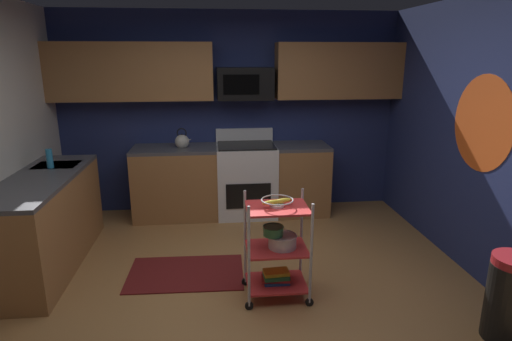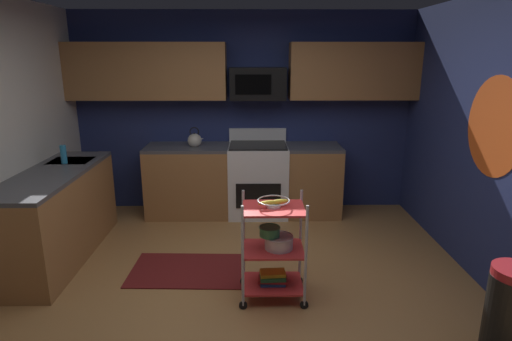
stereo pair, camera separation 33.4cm
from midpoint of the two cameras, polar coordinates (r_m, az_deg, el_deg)
name	(u,v)px [view 1 (the left image)]	position (r m, az deg, el deg)	size (l,w,h in m)	color
floor	(245,303)	(3.86, -4.10, -17.31)	(4.40, 4.80, 0.04)	#A87542
wall_back	(230,113)	(5.73, -5.20, 7.63)	(4.52, 0.06, 2.60)	navy
wall_right	(510,148)	(4.06, 28.84, 2.63)	(0.06, 4.80, 2.60)	navy
wall_flower_decal	(482,124)	(4.31, 26.09, 5.65)	(0.88, 0.88, 0.00)	#E5591E
counter_run	(164,195)	(5.13, -14.03, -3.26)	(3.45, 2.46, 0.92)	#9E6B3D
oven_range	(246,179)	(5.59, -3.02, -1.15)	(0.76, 0.65, 1.10)	white
upper_cabinets	(227,71)	(5.49, -5.75, 13.05)	(4.40, 0.33, 0.70)	#9E6B3D
microwave	(245,84)	(5.48, -3.26, 11.53)	(0.70, 0.39, 0.40)	black
rolling_cart	(277,248)	(3.70, 0.15, -10.38)	(0.58, 0.42, 0.91)	silver
fruit_bowl	(277,201)	(3.54, 0.16, -4.19)	(0.27, 0.27, 0.07)	silver
mixing_bowl_large	(282,241)	(3.68, 0.92, -9.41)	(0.25, 0.25, 0.11)	silver
mixing_bowl_small	(273,230)	(3.63, -0.33, -8.04)	(0.18, 0.18, 0.08)	#387F4C
book_stack	(276,277)	(3.83, 0.15, -14.05)	(0.26, 0.16, 0.11)	#1E4C8C
kettle	(182,141)	(5.48, -11.58, 3.82)	(0.21, 0.18, 0.26)	beige
dish_soap_bottle	(50,159)	(4.94, -27.65, 1.41)	(0.06, 0.06, 0.20)	#2D8CBF
trash_can	(511,299)	(3.67, 28.64, -14.88)	(0.34, 0.42, 0.66)	black
floor_rug	(186,273)	(4.33, -11.60, -13.34)	(1.10, 0.70, 0.01)	maroon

